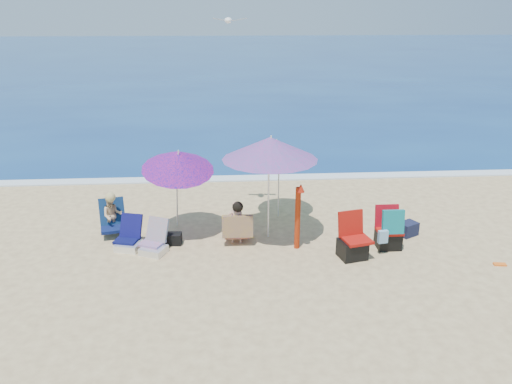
{
  "coord_description": "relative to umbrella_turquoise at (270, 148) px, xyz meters",
  "views": [
    {
      "loc": [
        -0.96,
        -8.83,
        4.74
      ],
      "look_at": [
        -0.3,
        1.0,
        1.1
      ],
      "focal_mm": 35.06,
      "sensor_mm": 36.0,
      "label": 1
    }
  ],
  "objects": [
    {
      "name": "umbrella_striped",
      "position": [
        0.31,
        1.23,
        -0.38
      ],
      "size": [
        1.84,
        1.84,
        1.87
      ],
      "color": "silver",
      "rests_on": "ground"
    },
    {
      "name": "sea",
      "position": [
        0.01,
        43.91,
        -2.07
      ],
      "size": [
        120.0,
        80.0,
        0.12
      ],
      "color": "navy",
      "rests_on": "ground"
    },
    {
      "name": "bag_tan",
      "position": [
        -0.52,
        0.04,
        -1.92
      ],
      "size": [
        0.25,
        0.18,
        0.21
      ],
      "color": "#A67C5F",
      "rests_on": "ground"
    },
    {
      "name": "bag_black_a",
      "position": [
        -2.06,
        -0.2,
        -1.9
      ],
      "size": [
        0.35,
        0.27,
        0.24
      ],
      "color": "black",
      "rests_on": "ground"
    },
    {
      "name": "orange_item",
      "position": [
        4.4,
        -1.57,
        -2.0
      ],
      "size": [
        0.25,
        0.14,
        0.03
      ],
      "color": "orange",
      "rests_on": "ground"
    },
    {
      "name": "person_center",
      "position": [
        -0.71,
        -0.24,
        -1.56
      ],
      "size": [
        0.65,
        0.54,
        0.95
      ],
      "color": "tan",
      "rests_on": "ground"
    },
    {
      "name": "chair_rainbow",
      "position": [
        -2.43,
        -0.52,
        -1.85
      ],
      "size": [
        0.66,
        0.79,
        0.66
      ],
      "color": "#DD4E4E",
      "rests_on": "ground"
    },
    {
      "name": "bag_navy_b",
      "position": [
        3.07,
        -0.1,
        -1.87
      ],
      "size": [
        0.5,
        0.46,
        0.3
      ],
      "color": "#171B33",
      "rests_on": "ground"
    },
    {
      "name": "furled_umbrella",
      "position": [
        0.54,
        -0.58,
        -1.2
      ],
      "size": [
        0.21,
        0.35,
        1.49
      ],
      "color": "#A0280B",
      "rests_on": "ground"
    },
    {
      "name": "person_left",
      "position": [
        -3.43,
        0.4,
        -1.57
      ],
      "size": [
        0.68,
        0.77,
        1.0
      ],
      "color": "tan",
      "rests_on": "ground"
    },
    {
      "name": "ground",
      "position": [
        0.01,
        -1.09,
        -2.02
      ],
      "size": [
        120.0,
        120.0,
        0.0
      ],
      "color": "#D8BC84",
      "rests_on": "ground"
    },
    {
      "name": "seagull",
      "position": [
        -0.79,
        1.25,
        2.47
      ],
      "size": [
        0.74,
        0.34,
        0.12
      ],
      "color": "white"
    },
    {
      "name": "camp_chair_left",
      "position": [
        1.59,
        -1.03,
        -1.74
      ],
      "size": [
        0.69,
        0.65,
        0.93
      ],
      "color": "#A3120B",
      "rests_on": "ground"
    },
    {
      "name": "umbrella_blue",
      "position": [
        -1.92,
        0.25,
        -0.3
      ],
      "size": [
        1.92,
        1.96,
        2.1
      ],
      "color": "white",
      "rests_on": "ground"
    },
    {
      "name": "camp_chair_right",
      "position": [
        2.44,
        -0.67,
        -1.69
      ],
      "size": [
        0.59,
        0.66,
        0.92
      ],
      "color": "#B5150C",
      "rests_on": "ground"
    },
    {
      "name": "chair_navy",
      "position": [
        -2.98,
        -0.3,
        -1.84
      ],
      "size": [
        0.61,
        0.73,
        0.66
      ],
      "color": "#0B0E3E",
      "rests_on": "ground"
    },
    {
      "name": "foam",
      "position": [
        0.01,
        4.01,
        -2.0
      ],
      "size": [
        120.0,
        0.5,
        0.04
      ],
      "color": "white",
      "rests_on": "ground"
    },
    {
      "name": "umbrella_turquoise",
      "position": [
        0.0,
        0.0,
        0.0
      ],
      "size": [
        2.08,
        2.08,
        2.3
      ],
      "color": "white",
      "rests_on": "ground"
    }
  ]
}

